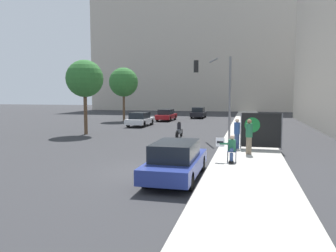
% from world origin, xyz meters
% --- Properties ---
extents(ground_plane, '(160.00, 160.00, 0.00)m').
position_xyz_m(ground_plane, '(0.00, 0.00, 0.00)').
color(ground_plane, '#303033').
extents(sidewalk_curb, '(3.35, 90.00, 0.13)m').
position_xyz_m(sidewalk_curb, '(3.66, 15.00, 0.07)').
color(sidewalk_curb, '#B7B2A8').
rests_on(sidewalk_curb, ground_plane).
extents(building_backdrop_far, '(52.00, 12.00, 26.01)m').
position_xyz_m(building_backdrop_far, '(-2.00, 56.07, 13.01)').
color(building_backdrop_far, '#BCB2A3').
rests_on(building_backdrop_far, ground_plane).
extents(seated_protester, '(0.93, 0.77, 1.22)m').
position_xyz_m(seated_protester, '(2.90, 2.29, 0.79)').
color(seated_protester, '#474C56').
rests_on(seated_protester, sidewalk_curb).
extents(jogger_on_sidewalk, '(0.34, 0.34, 1.80)m').
position_xyz_m(jogger_on_sidewalk, '(3.68, 4.49, 1.05)').
color(jogger_on_sidewalk, '#756651').
rests_on(jogger_on_sidewalk, sidewalk_curb).
extents(pedestrian_behind, '(0.34, 0.34, 1.70)m').
position_xyz_m(pedestrian_behind, '(3.02, 6.16, 1.00)').
color(pedestrian_behind, '#334775').
rests_on(pedestrian_behind, sidewalk_curb).
extents(protest_banner, '(2.26, 0.06, 2.02)m').
position_xyz_m(protest_banner, '(4.32, 6.25, 1.20)').
color(protest_banner, slate).
rests_on(protest_banner, sidewalk_curb).
extents(traffic_light_pole, '(2.63, 2.39, 5.76)m').
position_xyz_m(traffic_light_pole, '(1.44, 11.12, 3.99)').
color(traffic_light_pole, slate).
rests_on(traffic_light_pole, sidewalk_curb).
extents(parked_car_curbside, '(1.75, 4.64, 1.43)m').
position_xyz_m(parked_car_curbside, '(0.99, -0.77, 0.71)').
color(parked_car_curbside, navy).
rests_on(parked_car_curbside, ground_plane).
extents(car_on_road_nearest, '(1.80, 4.43, 1.40)m').
position_xyz_m(car_on_road_nearest, '(-6.96, 18.76, 0.70)').
color(car_on_road_nearest, silver).
rests_on(car_on_road_nearest, ground_plane).
extents(car_on_road_midblock, '(1.75, 4.54, 1.40)m').
position_xyz_m(car_on_road_midblock, '(-6.05, 26.06, 0.70)').
color(car_on_road_midblock, maroon).
rests_on(car_on_road_midblock, ground_plane).
extents(car_on_road_distant, '(1.71, 4.21, 1.47)m').
position_xyz_m(car_on_road_distant, '(-2.89, 31.58, 0.73)').
color(car_on_road_distant, black).
rests_on(car_on_road_distant, ground_plane).
extents(motorcycle_on_road, '(0.28, 2.17, 1.22)m').
position_xyz_m(motorcycle_on_road, '(-1.29, 10.84, 0.53)').
color(motorcycle_on_road, '#565B60').
rests_on(motorcycle_on_road, ground_plane).
extents(street_tree_near_curb, '(2.94, 2.94, 5.92)m').
position_xyz_m(street_tree_near_curb, '(-9.01, 11.20, 4.42)').
color(street_tree_near_curb, brown).
rests_on(street_tree_near_curb, ground_plane).
extents(street_tree_midblock, '(3.48, 3.48, 6.41)m').
position_xyz_m(street_tree_midblock, '(-10.93, 24.48, 4.65)').
color(street_tree_midblock, brown).
rests_on(street_tree_midblock, ground_plane).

